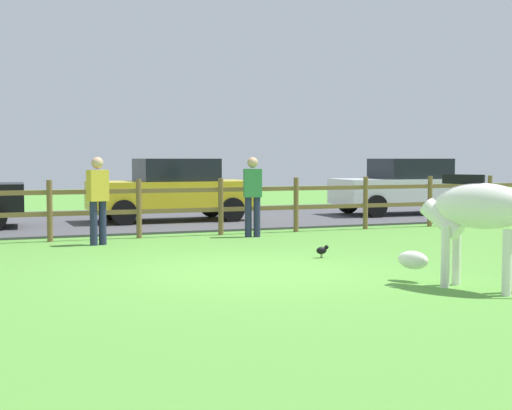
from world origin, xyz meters
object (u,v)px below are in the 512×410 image
object	(u,v)px
parked_car_white	(406,186)
visitor_right_of_tree	(98,196)
zebra	(475,214)
visitor_left_of_tree	(253,193)
parked_car_yellow	(172,189)
crow_on_grass	(322,250)

from	to	relation	value
parked_car_white	visitor_right_of_tree	bearing A→B (deg)	-157.21
zebra	visitor_left_of_tree	distance (m)	6.73
parked_car_white	parked_car_yellow	world-z (taller)	same
zebra	visitor_right_of_tree	world-z (taller)	visitor_right_of_tree
parked_car_white	visitor_left_of_tree	xyz separation A→B (m)	(-6.10, -3.65, 0.06)
parked_car_white	crow_on_grass	bearing A→B (deg)	-131.44
crow_on_grass	visitor_left_of_tree	xyz separation A→B (m)	(0.15, 3.43, 0.78)
crow_on_grass	parked_car_yellow	world-z (taller)	parked_car_yellow
parked_car_white	visitor_left_of_tree	bearing A→B (deg)	-149.11
parked_car_yellow	visitor_left_of_tree	bearing A→B (deg)	-81.02
parked_car_yellow	visitor_left_of_tree	world-z (taller)	visitor_left_of_tree
zebra	parked_car_white	xyz separation A→B (m)	(5.84, 10.37, -0.08)
parked_car_yellow	visitor_right_of_tree	distance (m)	4.92
parked_car_white	visitor_right_of_tree	size ratio (longest dim) A/B	2.49
visitor_left_of_tree	visitor_right_of_tree	distance (m)	3.21
zebra	crow_on_grass	distance (m)	3.42
zebra	visitor_left_of_tree	bearing A→B (deg)	92.20
zebra	crow_on_grass	xyz separation A→B (m)	(-0.41, 3.30, -0.80)
crow_on_grass	parked_car_white	size ratio (longest dim) A/B	0.05
zebra	visitor_left_of_tree	size ratio (longest dim) A/B	1.10
parked_car_white	zebra	bearing A→B (deg)	-119.39
zebra	crow_on_grass	bearing A→B (deg)	97.04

